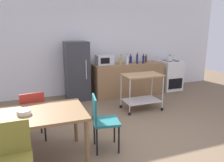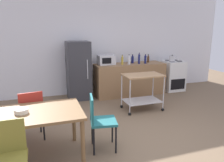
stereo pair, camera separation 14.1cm
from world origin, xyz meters
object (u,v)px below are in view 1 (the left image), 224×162
object	(u,v)px
fruit_bowl	(24,112)
bottle_olive_oil	(127,60)
bottle_soda	(146,59)
stove_oven	(170,75)
bottle_sparkling_water	(131,59)
bottle_sesame_oil	(121,61)
bottle_wine	(143,59)
chair_olive	(14,156)
bottle_hot_sauce	(137,59)
dining_table	(31,119)
refrigerator	(77,71)
microwave	(105,60)
chair_red	(32,113)
kitchen_cart	(142,86)
kettle	(170,58)
chair_teal	(102,119)

from	to	relation	value
fruit_bowl	bottle_olive_oil	bearing A→B (deg)	42.93
bottle_olive_oil	bottle_soda	world-z (taller)	bottle_olive_oil
stove_oven	bottle_sparkling_water	distance (m)	1.45
bottle_sesame_oil	bottle_wine	distance (m)	0.70
chair_olive	bottle_soda	distance (m)	4.81
bottle_sesame_oil	bottle_hot_sauce	world-z (taller)	bottle_hot_sauce
bottle_soda	fruit_bowl	world-z (taller)	bottle_soda
bottle_wine	fruit_bowl	xyz separation A→B (m)	(-3.17, -2.48, -0.23)
bottle_wine	dining_table	bearing A→B (deg)	-141.04
refrigerator	bottle_sesame_oil	world-z (taller)	refrigerator
dining_table	refrigerator	world-z (taller)	refrigerator
microwave	bottle_soda	bearing A→B (deg)	-1.23
chair_red	microwave	bearing A→B (deg)	-142.54
chair_olive	bottle_sesame_oil	xyz separation A→B (m)	(2.60, 3.15, 0.49)
kitchen_cart	bottle_hot_sauce	world-z (taller)	bottle_hot_sauce
bottle_sparkling_water	stove_oven	bearing A→B (deg)	-2.00
stove_oven	microwave	bearing A→B (deg)	178.10
kitchen_cart	fruit_bowl	bearing A→B (deg)	-152.05
bottle_soda	kitchen_cart	bearing A→B (deg)	-121.94
chair_olive	refrigerator	size ratio (longest dim) A/B	0.57
bottle_sparkling_water	kettle	size ratio (longest dim) A/B	1.05
microwave	bottle_sesame_oil	world-z (taller)	bottle_sesame_oil
refrigerator	kettle	bearing A→B (deg)	-3.70
microwave	kettle	size ratio (longest dim) A/B	1.92
kitchen_cart	bottle_sparkling_water	size ratio (longest dim) A/B	3.62
kitchen_cart	bottle_soda	bearing A→B (deg)	58.06
bottle_olive_oil	chair_teal	bearing A→B (deg)	-121.80
bottle_hot_sauce	bottle_sesame_oil	bearing A→B (deg)	-179.51
bottle_olive_oil	bottle_wine	world-z (taller)	bottle_olive_oil
chair_teal	bottle_olive_oil	world-z (taller)	bottle_olive_oil
bottle_hot_sauce	bottle_soda	distance (m)	0.39
chair_olive	bottle_hot_sauce	distance (m)	4.46
dining_table	bottle_hot_sauce	world-z (taller)	bottle_hot_sauce
kettle	microwave	bearing A→B (deg)	175.17
refrigerator	kettle	distance (m)	2.80
dining_table	bottle_hot_sauce	size ratio (longest dim) A/B	4.82
chair_red	bottle_hot_sauce	distance (m)	3.48
stove_oven	bottle_soda	xyz separation A→B (m)	(-0.84, 0.04, 0.54)
chair_teal	bottle_hot_sauce	size ratio (longest dim) A/B	2.86
chair_teal	bottle_soda	bearing A→B (deg)	-30.54
bottle_hot_sauce	kettle	size ratio (longest dim) A/B	1.30
microwave	bottle_olive_oil	distance (m)	0.63
stove_oven	kettle	distance (m)	0.57
chair_teal	kitchen_cart	xyz separation A→B (m)	(1.42, 1.37, 0.05)
stove_oven	bottle_sparkling_water	size ratio (longest dim) A/B	3.66
bottle_sesame_oil	kettle	bearing A→B (deg)	0.08
fruit_bowl	bottle_sparkling_water	bearing A→B (deg)	42.90
chair_teal	bottle_olive_oil	distance (m)	2.99
kettle	bottle_soda	bearing A→B (deg)	168.93
chair_red	stove_oven	xyz separation A→B (m)	(4.09, 1.97, -0.07)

